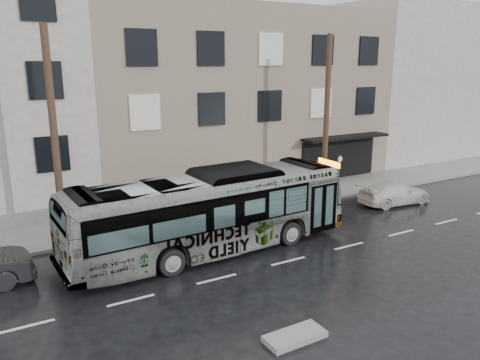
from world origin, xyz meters
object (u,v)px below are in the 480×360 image
object	(u,v)px
sign_post	(339,176)
white_sedan	(394,193)
bus	(210,212)
utility_pole_rear	(55,140)
utility_pole_front	(326,120)

from	to	relation	value
sign_post	white_sedan	distance (m)	3.19
sign_post	bus	bearing A→B (deg)	-161.25
utility_pole_rear	sign_post	distance (m)	15.46
utility_pole_rear	utility_pole_front	bearing A→B (deg)	0.00
white_sedan	utility_pole_rear	bearing A→B (deg)	87.34
utility_pole_rear	sign_post	bearing A→B (deg)	0.00
utility_pole_front	bus	bearing A→B (deg)	-159.08
utility_pole_front	bus	xyz separation A→B (m)	(-8.72, -3.33, -2.95)
utility_pole_rear	bus	bearing A→B (deg)	-32.27
utility_pole_rear	bus	size ratio (longest dim) A/B	0.74
utility_pole_front	white_sedan	world-z (taller)	utility_pole_front
sign_post	bus	world-z (taller)	bus
utility_pole_front	sign_post	xyz separation A→B (m)	(1.10, 0.00, -3.30)
utility_pole_rear	white_sedan	xyz separation A→B (m)	(17.14, -2.34, -4.03)
sign_post	white_sedan	xyz separation A→B (m)	(2.04, -2.34, -0.73)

